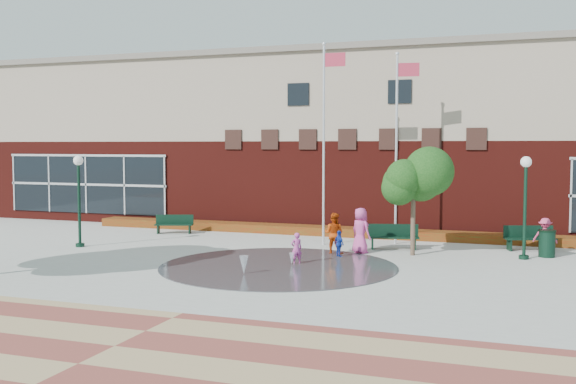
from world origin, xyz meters
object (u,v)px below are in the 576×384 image
(flagpole_right, at_px, (398,138))
(trash_can, at_px, (547,244))
(bench_left, at_px, (174,228))
(child_splash, at_px, (296,248))
(flagpole_left, at_px, (325,133))

(flagpole_right, bearing_deg, trash_can, -22.87)
(bench_left, xyz_separation_m, trash_can, (16.89, -1.26, 0.24))
(flagpole_right, bearing_deg, child_splash, -120.64)
(child_splash, bearing_deg, trash_can, 167.82)
(flagpole_left, relative_size, child_splash, 7.52)
(trash_can, bearing_deg, flagpole_left, 178.52)
(flagpole_right, relative_size, bench_left, 4.37)
(flagpole_left, relative_size, trash_can, 8.13)
(flagpole_right, height_order, child_splash, flagpole_right)
(flagpole_right, height_order, trash_can, flagpole_right)
(flagpole_left, height_order, flagpole_right, flagpole_left)
(flagpole_right, distance_m, trash_can, 7.49)
(flagpole_left, bearing_deg, flagpole_right, 24.10)
(bench_left, xyz_separation_m, child_splash, (8.32, -5.89, 0.28))
(flagpole_left, xyz_separation_m, bench_left, (-7.92, 1.03, -4.53))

